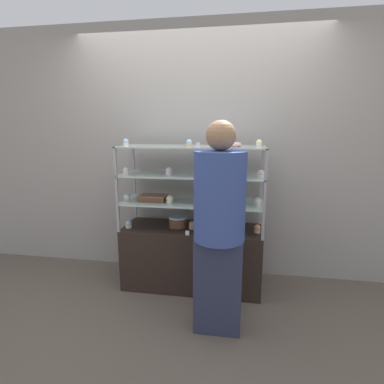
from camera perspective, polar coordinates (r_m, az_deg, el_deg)
name	(u,v)px	position (r m, az deg, el deg)	size (l,w,h in m)	color
ground_plane	(192,284)	(3.18, 0.00, -17.19)	(20.00, 20.00, 0.00)	brown
back_wall	(198,153)	(3.16, 1.15, 7.45)	(8.00, 0.05, 2.60)	gray
display_base	(192,257)	(3.04, 0.00, -12.20)	(1.34, 0.48, 0.61)	black
display_riser_lower	(192,203)	(2.86, 0.00, -2.09)	(1.34, 0.48, 0.26)	#99999E
display_riser_middle	(192,176)	(2.81, 0.00, 3.10)	(1.34, 0.48, 0.26)	#99999E
display_riser_upper	(192,148)	(2.78, 0.00, 8.44)	(1.34, 0.48, 0.26)	#99999E
layer_cake_centerpiece	(178,221)	(2.94, -2.68, -5.61)	(0.18, 0.18, 0.11)	brown
sheet_cake_frosted	(153,198)	(2.90, -7.50, -1.12)	(0.26, 0.16, 0.06)	brown
cupcake_0	(129,224)	(2.98, -11.99, -6.00)	(0.06, 0.06, 0.08)	white
cupcake_1	(192,225)	(2.89, -0.01, -6.33)	(0.06, 0.06, 0.08)	#CCB28C
cupcake_2	(257,229)	(2.85, 12.31, -6.85)	(0.06, 0.06, 0.08)	#CCB28C
price_tag_0	(187,233)	(2.72, -0.91, -7.81)	(0.04, 0.00, 0.04)	white
cupcake_3	(127,198)	(2.91, -12.29, -1.11)	(0.06, 0.06, 0.08)	#CCB28C
cupcake_4	(170,200)	(2.78, -4.27, -1.45)	(0.06, 0.06, 0.08)	beige
cupcake_5	(213,200)	(2.77, 4.04, -1.52)	(0.06, 0.06, 0.08)	#CCB28C
cupcake_6	(257,202)	(2.75, 12.33, -1.86)	(0.06, 0.06, 0.08)	beige
price_tag_1	(222,206)	(2.61, 5.81, -2.73)	(0.04, 0.00, 0.04)	white
cupcake_7	(126,171)	(2.84, -12.45, 3.91)	(0.06, 0.06, 0.07)	beige
cupcake_8	(169,171)	(2.77, -4.46, 3.96)	(0.06, 0.06, 0.07)	white
cupcake_9	(212,173)	(2.67, 3.91, 3.65)	(0.06, 0.06, 0.07)	beige
cupcake_10	(261,174)	(2.66, 12.98, 3.33)	(0.06, 0.06, 0.07)	white
price_tag_2	(210,176)	(2.56, 3.50, 3.04)	(0.04, 0.00, 0.04)	white
cupcake_11	(126,142)	(2.89, -12.49, 9.23)	(0.05, 0.05, 0.07)	white
cupcake_12	(189,143)	(2.69, -0.56, 9.31)	(0.05, 0.05, 0.07)	#CCB28C
cupcake_13	(259,143)	(2.70, 12.67, 9.04)	(0.05, 0.05, 0.07)	beige
price_tag_3	(198,145)	(2.55, 1.15, 8.94)	(0.04, 0.00, 0.04)	white
donut_glazed	(233,145)	(2.72, 7.90, 8.94)	(0.14, 0.14, 0.04)	#EFB2BC
customer_figure	(219,225)	(2.22, 5.19, -6.20)	(0.38, 0.38, 1.61)	#282D47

